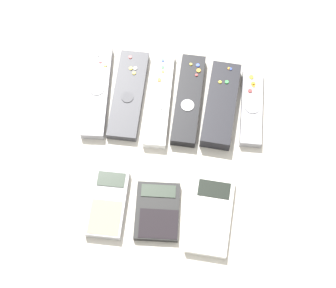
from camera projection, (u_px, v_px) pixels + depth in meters
name	position (u px, v px, depth m)	size (l,w,h in m)	color
ground_plane	(166.00, 163.00, 1.09)	(3.00, 3.00, 0.00)	beige
remote_0	(97.00, 91.00, 1.14)	(0.06, 0.21, 0.02)	gray
remote_1	(129.00, 94.00, 1.14)	(0.06, 0.20, 0.02)	#333338
remote_2	(159.00, 99.00, 1.13)	(0.05, 0.22, 0.02)	white
remote_3	(188.00, 100.00, 1.13)	(0.05, 0.20, 0.02)	black
remote_4	(221.00, 105.00, 1.12)	(0.07, 0.19, 0.03)	black
remote_5	(252.00, 107.00, 1.13)	(0.04, 0.17, 0.02)	gray
calculator_0	(108.00, 203.00, 1.04)	(0.07, 0.13, 0.02)	#B2B2B7
calculator_1	(157.00, 211.00, 1.04)	(0.09, 0.11, 0.02)	black
calculator_2	(210.00, 216.00, 1.03)	(0.08, 0.15, 0.02)	silver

